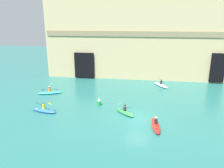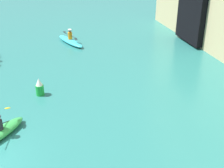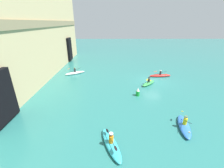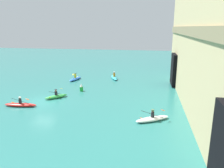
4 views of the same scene
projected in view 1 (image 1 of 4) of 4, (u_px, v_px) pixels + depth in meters
name	position (u px, v px, depth m)	size (l,w,h in m)	color
ground_plane	(138.00, 119.00, 23.62)	(120.00, 120.00, 0.00)	#28706B
cliff_bluff	(151.00, 37.00, 38.92)	(37.41, 6.17, 14.70)	tan
kayak_green	(125.00, 112.00, 24.79)	(2.50, 2.48, 1.12)	green
kayak_red	(156.00, 125.00, 21.81)	(1.12, 3.58, 1.07)	red
kayak_blue	(44.00, 110.00, 25.36)	(3.28, 1.52, 1.22)	blue
kayak_white	(161.00, 85.00, 34.97)	(2.41, 3.31, 1.11)	white
kayak_cyan	(50.00, 92.00, 31.41)	(3.51, 1.90, 1.17)	#33B2C6
marker_buoy	(99.00, 102.00, 27.20)	(0.46, 0.46, 1.03)	green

